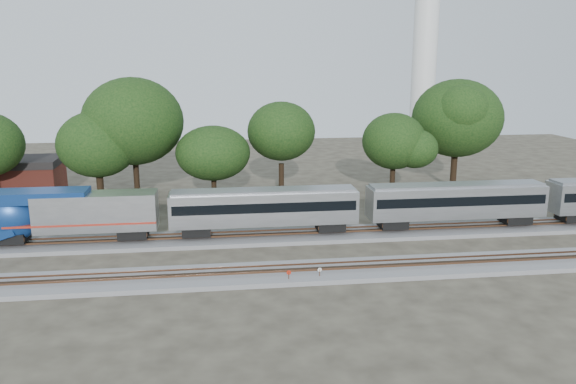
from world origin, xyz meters
The scene contains 14 objects.
ground centered at (0.00, 0.00, 0.00)m, with size 160.00×160.00×0.00m, color #383328.
track_far centered at (0.00, 6.00, 0.21)m, with size 160.00×5.00×0.73m.
track_near centered at (0.00, -4.00, 0.21)m, with size 160.00×5.00×0.73m.
train centered at (32.74, 6.00, 3.34)m, with size 115.01×3.29×4.85m.
switch_stand_red centered at (3.83, -5.78, 0.72)m, with size 0.36×0.07×1.12m.
switch_stand_white centered at (6.38, -5.42, 0.70)m, with size 0.35×0.08×1.09m.
switch_lever centered at (4.58, -5.30, 0.15)m, with size 0.50×0.30×0.30m, color #512D19.
brick_building centered at (-27.07, 27.95, 2.56)m, with size 10.79×7.77×5.08m.
tree_2 centered at (-15.19, 19.43, 7.87)m, with size 8.02×8.02×11.31m.
tree_3 centered at (-11.33, 21.88, 10.24)m, with size 10.42×10.42×14.70m.
tree_4 centered at (-1.95, 18.75, 6.70)m, with size 6.83×6.83×9.63m.
tree_5 centered at (6.51, 21.71, 8.80)m, with size 8.96×8.96×12.64m.
tree_6 centered at (20.76, 20.95, 7.41)m, with size 7.55×7.55×10.64m.
tree_7 centered at (30.86, 25.23, 9.76)m, with size 9.93×9.93×14.00m.
Camera 1 is at (-1.63, -47.15, 17.19)m, focal length 35.00 mm.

